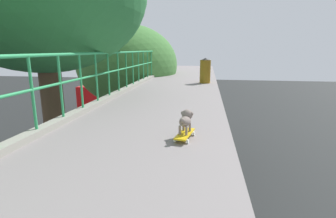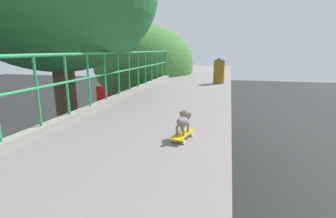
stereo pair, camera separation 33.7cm
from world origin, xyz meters
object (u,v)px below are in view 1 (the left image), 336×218
(toy_skateboard, at_px, (185,134))
(litter_bin, at_px, (205,70))
(car_silver_seventh, at_px, (104,133))
(car_yellow_cab_sixth, at_px, (26,149))
(car_grey_fifth, at_px, (49,184))
(city_bus, at_px, (110,93))
(small_dog, at_px, (186,119))

(toy_skateboard, relative_size, litter_bin, 0.59)
(car_silver_seventh, bearing_deg, litter_bin, -44.72)
(car_silver_seventh, xyz_separation_m, litter_bin, (7.40, -7.33, 5.38))
(car_silver_seventh, relative_size, litter_bin, 4.26)
(car_yellow_cab_sixth, distance_m, litter_bin, 13.05)
(car_yellow_cab_sixth, bearing_deg, litter_bin, -18.63)
(car_grey_fifth, distance_m, toy_skateboard, 10.73)
(car_yellow_cab_sixth, distance_m, toy_skateboard, 15.85)
(toy_skateboard, height_order, litter_bin, litter_bin)
(toy_skateboard, bearing_deg, car_silver_seventh, 117.51)
(car_yellow_cab_sixth, distance_m, city_bus, 14.61)
(small_dog, bearing_deg, car_grey_fifth, 137.33)
(car_grey_fifth, height_order, city_bus, city_bus)
(car_grey_fifth, xyz_separation_m, toy_skateboard, (6.94, -6.46, 5.02))
(car_silver_seventh, distance_m, city_bus, 11.70)
(car_grey_fifth, distance_m, small_dog, 10.81)
(car_grey_fifth, relative_size, litter_bin, 4.76)
(car_yellow_cab_sixth, height_order, small_dog, small_dog)
(city_bus, height_order, toy_skateboard, toy_skateboard)
(toy_skateboard, bearing_deg, city_bus, 113.82)
(car_grey_fifth, bearing_deg, car_silver_seventh, 91.81)
(car_grey_fifth, relative_size, toy_skateboard, 8.01)
(small_dog, bearing_deg, car_silver_seventh, 117.62)
(car_yellow_cab_sixth, relative_size, city_bus, 0.37)
(car_grey_fifth, height_order, toy_skateboard, toy_skateboard)
(city_bus, xyz_separation_m, litter_bin, (11.17, -18.34, 4.23))
(city_bus, bearing_deg, car_grey_fifth, -77.69)
(city_bus, bearing_deg, car_yellow_cab_sixth, -90.26)
(litter_bin, bearing_deg, small_dog, -91.95)
(city_bus, relative_size, toy_skateboard, 19.80)
(car_grey_fifth, distance_m, car_silver_seventh, 7.32)
(car_silver_seventh, bearing_deg, toy_skateboard, -62.49)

